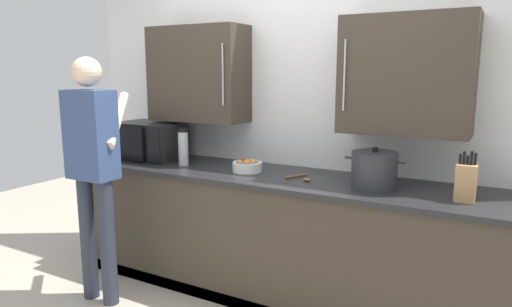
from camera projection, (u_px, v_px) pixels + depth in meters
back_wall_tiled at (298, 96)px, 3.45m from camera, size 3.93×0.44×2.81m
counter_unit at (277, 236)px, 3.33m from camera, size 3.22×0.71×0.92m
microwave_oven at (148, 140)px, 3.86m from camera, size 0.54×0.42×0.31m
stock_pot at (374, 170)px, 2.86m from camera, size 0.38×0.29×0.26m
thermos_flask at (183, 147)px, 3.56m from camera, size 0.08×0.08×0.29m
knife_block at (466, 182)px, 2.59m from camera, size 0.11×0.15×0.29m
wooden_spoon at (302, 178)px, 3.12m from camera, size 0.20×0.18×0.02m
fruit_bowl at (247, 166)px, 3.36m from camera, size 0.22×0.22×0.10m
person_figure at (93, 159)px, 3.16m from camera, size 0.44×0.56×1.75m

